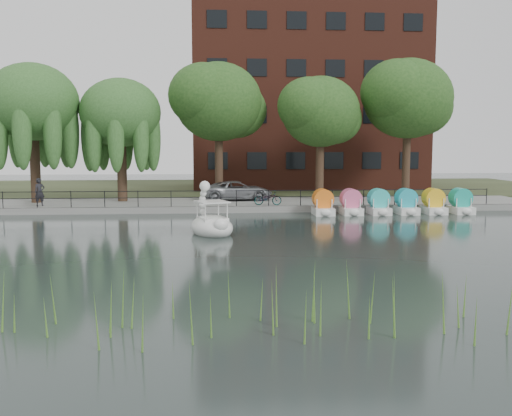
{
  "coord_description": "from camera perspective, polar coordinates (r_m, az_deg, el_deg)",
  "views": [
    {
      "loc": [
        -1.49,
        -21.74,
        4.17
      ],
      "look_at": [
        0.5,
        4.0,
        1.3
      ],
      "focal_mm": 40.0,
      "sensor_mm": 36.0,
      "label": 1
    }
  ],
  "objects": [
    {
      "name": "broadleaf_right",
      "position": [
        40.01,
        6.46,
        9.48
      ],
      "size": [
        5.4,
        5.4,
        8.32
      ],
      "color": "#473323",
      "rests_on": "promenade"
    },
    {
      "name": "kerb",
      "position": [
        35.04,
        -1.96,
        -0.16
      ],
      "size": [
        40.0,
        0.25,
        0.4
      ],
      "primitive_type": "cube",
      "color": "gray",
      "rests_on": "ground_plane"
    },
    {
      "name": "ground_plane",
      "position": [
        22.18,
        -0.49,
        -4.49
      ],
      "size": [
        120.0,
        120.0,
        0.0
      ],
      "primitive_type": "plane",
      "color": "#374241"
    },
    {
      "name": "land_strip",
      "position": [
        51.91,
        -2.77,
        1.93
      ],
      "size": [
        60.0,
        22.0,
        0.36
      ],
      "primitive_type": "cube",
      "color": "#47512D",
      "rests_on": "ground_plane"
    },
    {
      "name": "pedal_boat_row",
      "position": [
        35.36,
        13.48,
        0.39
      ],
      "size": [
        9.65,
        1.7,
        1.4
      ],
      "color": "white",
      "rests_on": "ground_plane"
    },
    {
      "name": "apartment_building",
      "position": [
        52.65,
        4.98,
        11.98
      ],
      "size": [
        20.0,
        10.07,
        18.0
      ],
      "color": "#4C1E16",
      "rests_on": "land_strip"
    },
    {
      "name": "railing",
      "position": [
        35.15,
        -1.98,
        1.41
      ],
      "size": [
        32.0,
        0.05,
        1.0
      ],
      "color": "black",
      "rests_on": "promenade"
    },
    {
      "name": "willow_left",
      "position": [
        40.02,
        -21.45,
        9.78
      ],
      "size": [
        5.88,
        5.88,
        9.01
      ],
      "color": "#473323",
      "rests_on": "promenade"
    },
    {
      "name": "broadleaf_center",
      "position": [
        39.84,
        -3.77,
        10.49
      ],
      "size": [
        6.0,
        6.0,
        9.25
      ],
      "color": "#473323",
      "rests_on": "promenade"
    },
    {
      "name": "bicycle",
      "position": [
        35.74,
        1.18,
        1.1
      ],
      "size": [
        0.81,
        1.78,
        1.0
      ],
      "primitive_type": "imported",
      "rotation": [
        0.0,
        0.0,
        1.45
      ],
      "color": "gray",
      "rests_on": "promenade"
    },
    {
      "name": "promenade",
      "position": [
        37.97,
        -2.15,
        0.34
      ],
      "size": [
        40.0,
        6.0,
        0.4
      ],
      "primitive_type": "cube",
      "color": "gray",
      "rests_on": "ground_plane"
    },
    {
      "name": "minivan",
      "position": [
        38.88,
        -1.86,
        1.89
      ],
      "size": [
        2.98,
        5.63,
        1.51
      ],
      "primitive_type": "imported",
      "rotation": [
        0.0,
        0.0,
        1.66
      ],
      "color": "gray",
      "rests_on": "promenade"
    },
    {
      "name": "willow_mid",
      "position": [
        39.25,
        -13.4,
        9.21
      ],
      "size": [
        5.32,
        5.32,
        8.15
      ],
      "color": "#473323",
      "rests_on": "promenade"
    },
    {
      "name": "pedestrian",
      "position": [
        37.58,
        -20.83,
        1.69
      ],
      "size": [
        0.86,
        0.82,
        1.98
      ],
      "primitive_type": "imported",
      "rotation": [
        0.0,
        0.0,
        0.66
      ],
      "color": "black",
      "rests_on": "promenade"
    },
    {
      "name": "broadleaf_far",
      "position": [
        42.72,
        14.96,
        10.47
      ],
      "size": [
        6.3,
        6.3,
        9.71
      ],
      "color": "#473323",
      "rests_on": "promenade"
    },
    {
      "name": "swan_boat",
      "position": [
        26.84,
        -4.49,
        -1.46
      ],
      "size": [
        2.68,
        3.33,
        2.45
      ],
      "rotation": [
        0.0,
        0.0,
        0.34
      ],
      "color": "white",
      "rests_on": "ground_plane"
    },
    {
      "name": "reed_bank",
      "position": [
        13.22,
        11.23,
        -9.46
      ],
      "size": [
        24.0,
        2.4,
        1.2
      ],
      "color": "#669938",
      "rests_on": "ground_plane"
    }
  ]
}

